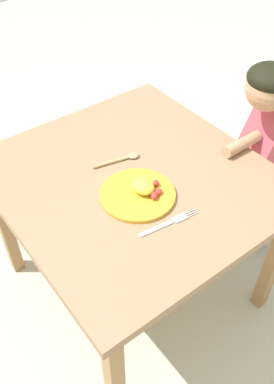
# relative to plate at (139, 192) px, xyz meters

# --- Properties ---
(ground_plane) EXTENTS (8.00, 8.00, 0.00)m
(ground_plane) POSITION_rel_plate_xyz_m (-0.10, 0.05, -0.72)
(ground_plane) COLOR beige
(dining_table) EXTENTS (1.00, 0.94, 0.71)m
(dining_table) POSITION_rel_plate_xyz_m (-0.10, 0.05, -0.10)
(dining_table) COLOR #9A7252
(dining_table) RESTS_ON ground_plane
(plate) EXTENTS (0.27, 0.27, 0.06)m
(plate) POSITION_rel_plate_xyz_m (0.00, 0.00, 0.00)
(plate) COLOR gold
(plate) RESTS_ON dining_table
(fork) EXTENTS (0.05, 0.23, 0.01)m
(fork) POSITION_rel_plate_xyz_m (0.17, -0.01, -0.01)
(fork) COLOR silver
(fork) RESTS_ON dining_table
(spoon) EXTENTS (0.07, 0.19, 0.02)m
(spoon) POSITION_rel_plate_xyz_m (-0.19, 0.07, -0.01)
(spoon) COLOR tan
(spoon) RESTS_ON dining_table
(person) EXTENTS (0.18, 0.39, 1.04)m
(person) POSITION_rel_plate_xyz_m (0.04, 0.65, -0.11)
(person) COLOR #3B5571
(person) RESTS_ON ground_plane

